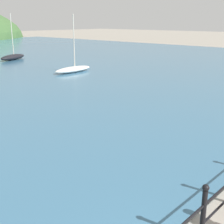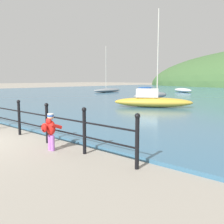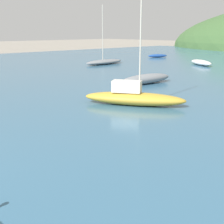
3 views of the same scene
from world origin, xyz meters
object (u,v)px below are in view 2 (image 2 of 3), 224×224
boat_mid_harbor (183,90)px  boat_far_right (151,96)px  boat_red_dinghy (107,90)px  boat_green_fishing (145,88)px  boat_twin_mast (152,101)px  child_in_coat (50,128)px

boat_mid_harbor → boat_far_right: bearing=-73.5°
boat_red_dinghy → boat_far_right: 13.22m
boat_green_fishing → boat_far_right: boat_far_right is taller
boat_red_dinghy → boat_mid_harbor: 10.30m
boat_mid_harbor → boat_far_right: 13.92m
boat_twin_mast → boat_green_fishing: boat_twin_mast is taller
boat_mid_harbor → boat_twin_mast: (7.69, -18.65, 0.13)m
boat_far_right → boat_mid_harbor: bearing=106.5°
boat_red_dinghy → boat_far_right: (11.56, -6.41, 0.06)m
boat_green_fishing → boat_twin_mast: bearing=-53.4°
child_in_coat → boat_far_right: child_in_coat is taller
boat_mid_harbor → boat_green_fishing: bearing=155.3°
boat_mid_harbor → boat_twin_mast: size_ratio=0.65×
child_in_coat → boat_far_right: 17.18m
boat_red_dinghy → boat_green_fishing: bearing=98.8°
boat_red_dinghy → boat_mid_harbor: bearing=42.3°
child_in_coat → boat_mid_harbor: 31.00m
boat_green_fishing → boat_far_right: 22.10m
boat_red_dinghy → child_in_coat: bearing=-49.1°
boat_mid_harbor → child_in_coat: bearing=-68.5°
boat_red_dinghy → boat_twin_mast: bearing=-37.4°
boat_twin_mast → boat_green_fishing: bearing=126.6°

